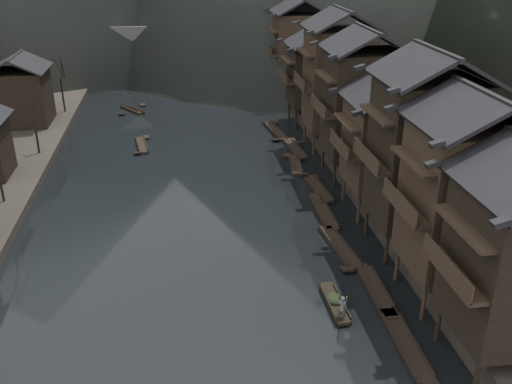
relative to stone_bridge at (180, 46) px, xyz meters
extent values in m
plane|color=black|center=(0.00, -72.00, -5.11)|extent=(300.00, 300.00, 0.00)
cube|color=#2D2823|center=(35.00, -32.00, -4.21)|extent=(40.00, 200.00, 1.80)
cylinder|color=black|center=(14.20, -82.40, -3.81)|extent=(0.30, 0.30, 2.90)
cylinder|color=black|center=(14.20, -77.60, -3.81)|extent=(0.30, 0.30, 2.90)
cylinder|color=black|center=(16.95, -77.60, -3.81)|extent=(0.30, 0.30, 2.90)
cube|color=#2F231A|center=(13.30, -80.00, 1.36)|extent=(1.20, 5.70, 0.25)
cylinder|color=#2F231A|center=(14.20, -75.40, -3.81)|extent=(0.30, 0.30, 2.90)
cylinder|color=#2F231A|center=(14.20, -70.60, -3.81)|extent=(0.30, 0.30, 2.90)
cylinder|color=#2F231A|center=(16.95, -75.40, -3.81)|extent=(0.30, 0.30, 2.90)
cylinder|color=#2F231A|center=(16.95, -70.60, -3.81)|extent=(0.30, 0.30, 2.90)
cube|color=#2F231A|center=(17.30, -73.00, 2.41)|extent=(7.00, 6.00, 9.84)
cube|color=#2F231A|center=(13.30, -73.00, 1.92)|extent=(1.20, 5.70, 0.25)
cylinder|color=black|center=(14.20, -68.40, -3.81)|extent=(0.30, 0.30, 2.90)
cylinder|color=black|center=(14.20, -63.60, -3.81)|extent=(0.30, 0.30, 2.90)
cylinder|color=black|center=(16.95, -68.40, -3.81)|extent=(0.30, 0.30, 2.90)
cylinder|color=black|center=(16.95, -63.60, -3.81)|extent=(0.30, 0.30, 2.90)
cube|color=black|center=(17.30, -66.00, 3.02)|extent=(7.00, 6.00, 11.06)
cube|color=#2F231A|center=(13.30, -66.00, 2.47)|extent=(1.20, 5.70, 0.25)
cylinder|color=#2F231A|center=(14.20, -61.40, -3.81)|extent=(0.30, 0.30, 2.90)
cylinder|color=#2F231A|center=(14.20, -56.60, -3.81)|extent=(0.30, 0.30, 2.90)
cylinder|color=#2F231A|center=(16.95, -61.40, -3.81)|extent=(0.30, 0.30, 2.90)
cylinder|color=#2F231A|center=(16.95, -56.60, -3.81)|extent=(0.30, 0.30, 2.90)
cube|color=#2F231A|center=(17.30, -59.00, 1.27)|extent=(7.00, 6.00, 7.56)
cube|color=#2F231A|center=(13.30, -59.00, 0.89)|extent=(1.20, 5.70, 0.25)
cylinder|color=black|center=(14.20, -53.40, -3.81)|extent=(0.30, 0.30, 2.90)
cylinder|color=black|center=(14.20, -48.60, -3.81)|extent=(0.30, 0.30, 2.90)
cylinder|color=black|center=(16.95, -53.40, -3.81)|extent=(0.30, 0.30, 2.90)
cylinder|color=black|center=(16.95, -48.60, -3.81)|extent=(0.30, 0.30, 2.90)
cube|color=black|center=(17.30, -51.00, 2.67)|extent=(7.00, 6.00, 10.36)
cube|color=#2F231A|center=(13.30, -51.00, 2.15)|extent=(1.20, 5.70, 0.25)
cylinder|color=#2F231A|center=(14.20, -44.40, -3.81)|extent=(0.30, 0.30, 2.90)
cylinder|color=#2F231A|center=(14.20, -39.60, -3.81)|extent=(0.30, 0.30, 2.90)
cylinder|color=#2F231A|center=(16.95, -44.40, -3.81)|extent=(0.30, 0.30, 2.90)
cylinder|color=#2F231A|center=(16.95, -39.60, -3.81)|extent=(0.30, 0.30, 2.90)
cube|color=#2F231A|center=(17.30, -42.00, 3.07)|extent=(7.00, 6.00, 11.16)
cube|color=#2F231A|center=(13.30, -42.00, 2.51)|extent=(1.20, 5.70, 0.25)
cylinder|color=black|center=(14.20, -34.40, -3.81)|extent=(0.30, 0.30, 2.90)
cylinder|color=black|center=(14.20, -29.60, -3.81)|extent=(0.30, 0.30, 2.90)
cylinder|color=black|center=(16.95, -34.40, -3.81)|extent=(0.30, 0.30, 2.90)
cylinder|color=black|center=(16.95, -29.60, -3.81)|extent=(0.30, 0.30, 2.90)
cube|color=black|center=(17.30, -32.00, 1.29)|extent=(7.00, 6.00, 7.60)
cube|color=#2F231A|center=(13.30, -32.00, 0.91)|extent=(1.20, 5.70, 0.25)
cylinder|color=#2F231A|center=(14.20, -22.40, -3.81)|extent=(0.30, 0.30, 2.90)
cylinder|color=#2F231A|center=(14.20, -17.60, -3.81)|extent=(0.30, 0.30, 2.90)
cylinder|color=#2F231A|center=(16.95, -22.40, -3.81)|extent=(0.30, 0.30, 2.90)
cylinder|color=#2F231A|center=(16.95, -17.60, -3.81)|extent=(0.30, 0.30, 2.90)
cube|color=#2F231A|center=(17.30, -20.00, 2.59)|extent=(7.00, 6.00, 10.20)
cube|color=#2F231A|center=(13.30, -20.00, 2.08)|extent=(1.20, 5.70, 0.25)
cube|color=black|center=(-20.50, -30.00, -0.51)|extent=(6.50, 6.50, 6.80)
cylinder|color=black|center=(-17.00, -54.52, -1.13)|extent=(0.24, 0.24, 5.56)
cylinder|color=black|center=(-17.00, -41.79, -1.87)|extent=(0.24, 0.24, 4.08)
cylinder|color=black|center=(-17.00, -25.21, -1.64)|extent=(0.24, 0.24, 4.54)
cube|color=black|center=(12.12, -77.72, -4.96)|extent=(1.24, 7.08, 0.30)
cube|color=black|center=(12.12, -77.72, -4.78)|extent=(1.30, 6.94, 0.10)
cube|color=black|center=(12.05, -74.33, -4.82)|extent=(0.95, 0.89, 0.35)
cube|color=black|center=(12.19, -81.11, -4.82)|extent=(0.95, 0.89, 0.35)
cube|color=black|center=(12.22, -72.09, -4.96)|extent=(1.22, 6.44, 0.30)
cube|color=black|center=(12.22, -72.09, -4.78)|extent=(1.28, 6.32, 0.10)
cube|color=black|center=(12.16, -69.01, -4.82)|extent=(0.95, 0.81, 0.34)
cube|color=black|center=(12.28, -75.18, -4.82)|extent=(0.95, 0.81, 0.34)
cube|color=black|center=(11.36, -65.59, -4.96)|extent=(1.79, 7.27, 0.30)
cube|color=black|center=(11.36, -65.59, -4.78)|extent=(1.83, 7.13, 0.10)
cube|color=black|center=(11.70, -62.15, -4.82)|extent=(1.02, 0.97, 0.36)
cube|color=black|center=(11.03, -69.02, -4.82)|extent=(1.02, 0.97, 0.36)
cube|color=black|center=(11.62, -59.30, -4.96)|extent=(1.12, 7.02, 0.30)
cube|color=black|center=(11.62, -59.30, -4.78)|extent=(1.17, 6.88, 0.10)
cube|color=black|center=(11.62, -55.93, -4.82)|extent=(0.94, 0.86, 0.35)
cube|color=black|center=(11.63, -62.67, -4.82)|extent=(0.94, 0.86, 0.35)
cube|color=black|center=(12.36, -54.30, -4.96)|extent=(1.58, 6.37, 0.30)
cube|color=black|center=(12.36, -54.30, -4.78)|extent=(1.62, 6.25, 0.10)
cube|color=black|center=(12.59, -51.28, -4.82)|extent=(0.99, 0.85, 0.33)
cube|color=black|center=(12.13, -57.31, -4.82)|extent=(0.99, 0.85, 0.33)
cube|color=black|center=(11.45, -47.41, -4.96)|extent=(1.80, 5.97, 0.30)
cube|color=black|center=(11.45, -47.41, -4.78)|extent=(1.84, 5.86, 0.10)
cube|color=black|center=(11.11, -44.61, -4.82)|extent=(1.02, 0.84, 0.32)
cube|color=black|center=(11.79, -50.21, -4.82)|extent=(1.02, 0.84, 0.32)
cube|color=black|center=(12.38, -42.53, -4.96)|extent=(1.65, 6.75, 0.30)
cube|color=black|center=(12.38, -42.53, -4.78)|extent=(1.70, 6.62, 0.10)
cube|color=black|center=(12.65, -39.33, -4.82)|extent=(1.00, 0.90, 0.34)
cube|color=black|center=(12.11, -45.72, -4.82)|extent=(1.00, 0.90, 0.34)
cube|color=black|center=(11.28, -35.39, -4.96)|extent=(2.07, 7.53, 0.30)
cube|color=black|center=(11.28, -35.39, -4.78)|extent=(2.10, 7.39, 0.10)
cube|color=black|center=(11.75, -31.84, -4.82)|extent=(1.05, 1.03, 0.36)
cube|color=black|center=(10.81, -38.94, -4.82)|extent=(1.05, 1.03, 0.36)
cube|color=black|center=(-5.48, -38.53, -4.96)|extent=(1.76, 5.91, 0.30)
cube|color=black|center=(-5.48, -38.53, -4.78)|extent=(1.79, 5.80, 0.10)
cube|color=black|center=(-5.11, -35.76, -4.82)|extent=(0.94, 0.83, 0.32)
cube|color=black|center=(-5.85, -41.31, -4.82)|extent=(0.94, 0.83, 0.32)
cube|color=black|center=(-7.46, -22.80, -4.96)|extent=(3.75, 4.98, 0.30)
cube|color=black|center=(-7.46, -22.80, -4.78)|extent=(3.73, 4.92, 0.10)
cube|color=black|center=(-6.06, -20.68, -4.82)|extent=(1.07, 1.02, 0.31)
cube|color=black|center=(-8.86, -24.93, -4.82)|extent=(1.07, 1.02, 0.31)
cube|color=#4C4C4F|center=(0.00, 0.00, 2.09)|extent=(40.00, 6.00, 1.60)
cube|color=#4C4C4F|center=(0.00, -2.70, 3.39)|extent=(40.00, 0.50, 1.00)
cube|color=#4C4C4F|center=(0.00, 2.70, 3.39)|extent=(40.00, 0.50, 1.00)
cube|color=#4C4C4F|center=(-14.00, 0.00, -1.91)|extent=(3.20, 6.00, 6.40)
cube|color=#4C4C4F|center=(-4.50, 0.00, -1.91)|extent=(3.20, 6.00, 6.40)
cube|color=#4C4C4F|center=(4.50, 0.00, -1.91)|extent=(3.20, 6.00, 6.40)
cube|color=#4C4C4F|center=(14.00, 0.00, -1.91)|extent=(3.20, 6.00, 6.40)
cube|color=black|center=(8.94, -73.13, -4.96)|extent=(1.04, 4.51, 0.30)
cube|color=black|center=(8.94, -73.13, -4.78)|extent=(1.09, 4.42, 0.10)
cube|color=black|center=(8.97, -70.98, -4.82)|extent=(0.84, 0.58, 0.29)
cube|color=black|center=(8.91, -75.29, -4.82)|extent=(0.84, 0.58, 0.29)
ellipsoid|color=black|center=(8.94, -72.91, -4.35)|extent=(1.07, 1.41, 0.64)
imported|color=#565659|center=(8.91, -74.84, -3.82)|extent=(0.75, 0.70, 1.72)
cylinder|color=#8C7A51|center=(9.11, -74.84, -1.47)|extent=(0.78, 2.48, 2.96)
camera|label=1|loc=(-0.87, -104.35, 17.94)|focal=40.00mm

